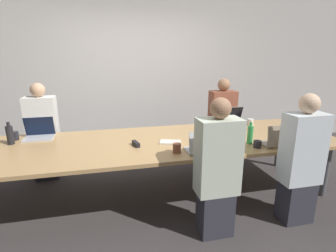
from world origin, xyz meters
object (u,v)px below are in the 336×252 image
person_near_right (301,162)px  person_far_right (222,123)px  cup_near_midright (177,148)px  bottle_near_right (250,134)px  laptop_near_midright (203,146)px  person_far_left (43,134)px  cup_far_right (250,122)px  person_near_midright (217,172)px  laptop_far_right (232,119)px  cup_far_left (16,136)px  laptop_near_right (277,140)px  cup_near_right (257,144)px  laptop_far_left (39,132)px  bottle_far_left (10,135)px  stapler (136,144)px

person_near_right → person_far_right: size_ratio=1.00×
cup_near_midright → bottle_near_right: 0.91m
laptop_near_midright → person_far_left: person_far_left is taller
cup_far_right → person_near_midright: bearing=-130.3°
laptop_far_right → cup_far_left: bearing=-178.4°
cup_far_left → cup_far_right: bearing=-0.1°
laptop_near_right → cup_far_right: 0.92m
cup_near_right → cup_far_left: cup_far_left is taller
laptop_near_right → person_far_right: (-0.07, 1.32, -0.14)m
cup_near_midright → cup_far_left: (-1.79, 0.85, 0.00)m
laptop_far_left → person_far_left: (-0.05, 0.41, -0.14)m
laptop_far_right → cup_far_left: (-2.89, -0.08, -0.02)m
laptop_near_right → person_far_right: bearing=-87.2°
bottle_near_right → bottle_far_left: (-2.70, 0.60, 0.00)m
bottle_near_right → cup_far_left: bottle_near_right is taller
cup_far_right → cup_far_left: cup_far_left is taller
person_far_left → stapler: person_far_left is taller
person_far_right → cup_near_midright: bearing=-130.6°
laptop_near_right → bottle_near_right: bearing=-31.0°
person_near_midright → cup_far_right: 1.63m
bottle_near_right → laptop_far_right: 0.86m
person_far_right → stapler: (-1.48, -0.95, 0.09)m
cup_near_right → bottle_near_right: bottle_near_right is taller
person_near_midright → bottle_far_left: size_ratio=5.20×
cup_near_right → cup_far_left: (-2.71, 0.90, 0.01)m
person_near_midright → cup_far_right: bearing=-130.3°
bottle_near_right → person_far_left: size_ratio=0.19×
cup_near_right → person_far_left: bearing=151.9°
cup_near_midright → stapler: (-0.40, 0.31, -0.03)m
cup_near_midright → person_near_right: size_ratio=0.07×
bottle_far_left → stapler: size_ratio=1.69×
cup_near_midright → laptop_near_right: 1.15m
cup_far_left → laptop_far_right: bearing=1.6°
laptop_near_right → laptop_far_left: 2.84m
cup_near_right → person_far_right: person_far_right is taller
laptop_far_left → cup_far_left: 0.26m
bottle_near_right → cup_far_right: bottle_near_right is taller
laptop_near_right → laptop_far_right: 0.99m
laptop_near_midright → cup_near_midright: bearing=-11.4°
laptop_near_midright → person_near_midright: bearing=92.9°
person_near_midright → person_far_left: size_ratio=1.00×
cup_near_midright → person_near_midright: bearing=-54.1°
person_near_right → person_far_left: size_ratio=1.01×
cup_far_right → laptop_far_left: laptop_far_left is taller
laptop_near_right → cup_far_right: bearing=-102.1°
laptop_near_midright → laptop_far_left: size_ratio=0.98×
person_far_right → bottle_far_left: size_ratio=5.20×
bottle_far_left → laptop_near_midright: bearing=-19.9°
cup_near_midright → cup_far_right: cup_near_midright is taller
person_near_midright → laptop_far_left: (-1.82, 1.28, 0.14)m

